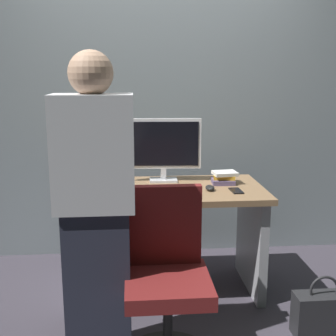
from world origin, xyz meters
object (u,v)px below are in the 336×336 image
office_chair (167,285)px  cup_by_monitor (105,178)px  cup_near_keyboard (97,189)px  cell_phone (236,191)px  desk (167,221)px  book_stack (224,178)px  mouse (210,188)px  monitor (163,146)px  keyboard (165,190)px  handbag (322,314)px  person_at_desk (96,211)px

office_chair → cup_by_monitor: bearing=111.3°
cup_near_keyboard → cell_phone: size_ratio=0.61×
desk → book_stack: (0.41, 0.08, 0.29)m
mouse → monitor: bearing=136.0°
mouse → cell_phone: mouse is taller
monitor → cup_by_monitor: (-0.42, -0.04, -0.22)m
keyboard → handbag: keyboard is taller
keyboard → handbag: 1.22m
cup_near_keyboard → monitor: bearing=38.1°
monitor → handbag: 1.49m
office_chair → book_stack: bearing=60.9°
monitor → cup_near_keyboard: monitor is taller
desk → monitor: 0.54m
keyboard → cell_phone: 0.47m
cup_near_keyboard → cup_by_monitor: bearing=83.6°
monitor → handbag: monitor is taller
desk → cup_near_keyboard: 0.57m
person_at_desk → cup_near_keyboard: (-0.04, 0.58, -0.04)m
monitor → desk: bearing=-86.3°
mouse → cell_phone: bearing=-13.8°
desk → mouse: 0.39m
desk → cell_phone: size_ratio=9.21×
mouse → handbag: mouse is taller
office_chair → handbag: office_chair is taller
keyboard → book_stack: book_stack is taller
mouse → cup_near_keyboard: cup_near_keyboard is taller
cup_near_keyboard → desk: bearing=19.2°
office_chair → mouse: bearing=63.2°
person_at_desk → cup_by_monitor: bearing=90.1°
office_chair → monitor: 1.13m
keyboard → mouse: 0.30m
mouse → cell_phone: (0.17, -0.04, -0.01)m
cup_by_monitor → book_stack: size_ratio=0.45×
monitor → cup_by_monitor: bearing=-175.1°
cell_phone → book_stack: bearing=97.3°
mouse → handbag: 1.03m
desk → mouse: bearing=-17.6°
monitor → person_at_desk: bearing=-114.0°
person_at_desk → cell_phone: bearing=34.8°
person_at_desk → keyboard: bearing=58.3°
person_at_desk → cell_phone: size_ratio=11.38×
cup_near_keyboard → cup_by_monitor: size_ratio=1.07×
keyboard → cup_near_keyboard: 0.45m
person_at_desk → book_stack: bearing=44.5°
monitor → book_stack: (0.42, -0.11, -0.21)m
mouse → cup_by_monitor: cup_by_monitor is taller
monitor → cell_phone: size_ratio=3.76×
book_stack → handbag: size_ratio=0.49×
person_at_desk → handbag: person_at_desk is taller
mouse → office_chair: bearing=-116.8°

